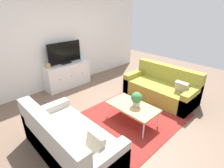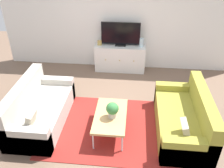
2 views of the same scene
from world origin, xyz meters
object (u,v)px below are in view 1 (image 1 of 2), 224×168
object	(u,v)px
tv_console	(68,75)
flat_screen_tv	(65,53)
potted_plant	(136,99)
glass_vase	(82,56)
mantel_clock	(48,66)
couch_left_side	(67,142)
coffee_table	(132,107)
couch_right_side	(162,88)

from	to	relation	value
tv_console	flat_screen_tv	distance (m)	0.67
potted_plant	glass_vase	size ratio (longest dim) A/B	1.37
potted_plant	mantel_clock	distance (m)	2.66
flat_screen_tv	mantel_clock	world-z (taller)	flat_screen_tv
couch_left_side	coffee_table	distance (m)	1.48
flat_screen_tv	glass_vase	world-z (taller)	flat_screen_tv
potted_plant	glass_vase	bearing A→B (deg)	78.77
coffee_table	potted_plant	world-z (taller)	potted_plant
tv_console	flat_screen_tv	world-z (taller)	flat_screen_tv
couch_right_side	flat_screen_tv	bearing A→B (deg)	120.51
coffee_table	tv_console	world-z (taller)	tv_console
potted_plant	mantel_clock	size ratio (longest dim) A/B	2.39
tv_console	flat_screen_tv	bearing A→B (deg)	90.00
couch_left_side	glass_vase	distance (m)	3.17
coffee_table	glass_vase	size ratio (longest dim) A/B	4.61
mantel_clock	tv_console	bearing A→B (deg)	-0.00
couch_right_side	coffee_table	bearing A→B (deg)	-173.80
couch_left_side	tv_console	xyz separation A→B (m)	(1.47, 2.37, 0.08)
potted_plant	flat_screen_tv	bearing A→B (deg)	90.93
coffee_table	mantel_clock	xyz separation A→B (m)	(-0.56, 2.53, 0.41)
couch_right_side	tv_console	size ratio (longest dim) A/B	1.35
coffee_table	flat_screen_tv	size ratio (longest dim) A/B	1.03
tv_console	coffee_table	bearing A→B (deg)	-90.00
potted_plant	glass_vase	xyz separation A→B (m)	(0.51, 2.58, 0.26)
coffee_table	couch_right_side	bearing A→B (deg)	6.20
couch_left_side	flat_screen_tv	xyz separation A→B (m)	(1.47, 2.39, 0.75)
couch_left_side	couch_right_side	xyz separation A→B (m)	(2.88, 0.00, 0.00)
couch_left_side	coffee_table	bearing A→B (deg)	-5.95
coffee_table	couch_left_side	bearing A→B (deg)	174.05
couch_left_side	mantel_clock	xyz separation A→B (m)	(0.91, 2.37, 0.51)
glass_vase	coffee_table	bearing A→B (deg)	-102.39
couch_right_side	glass_vase	distance (m)	2.58
potted_plant	glass_vase	world-z (taller)	glass_vase
glass_vase	mantel_clock	xyz separation A→B (m)	(-1.11, 0.00, -0.05)
couch_left_side	coffee_table	size ratio (longest dim) A/B	1.74
couch_right_side	mantel_clock	world-z (taller)	mantel_clock
flat_screen_tv	mantel_clock	bearing A→B (deg)	-177.94
couch_right_side	coffee_table	world-z (taller)	couch_right_side
couch_right_side	tv_console	distance (m)	2.76
potted_plant	glass_vase	distance (m)	2.65
potted_plant	couch_left_side	bearing A→B (deg)	172.08
couch_right_side	coffee_table	size ratio (longest dim) A/B	1.74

